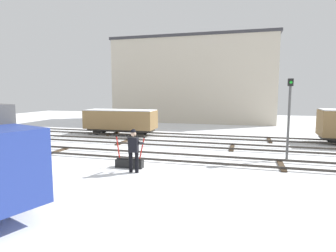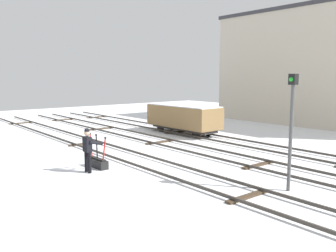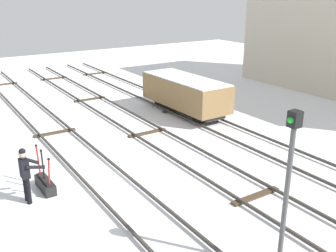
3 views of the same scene
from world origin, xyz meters
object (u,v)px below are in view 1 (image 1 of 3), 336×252
at_px(switch_lever_frame, 130,162).
at_px(freight_car_back_track, 121,120).
at_px(rail_worker, 134,148).
at_px(signal_post, 289,111).

height_order(switch_lever_frame, freight_car_back_track, freight_car_back_track).
bearing_deg(freight_car_back_track, rail_worker, -63.53).
distance_m(switch_lever_frame, rail_worker, 1.14).
xyz_separation_m(rail_worker, signal_post, (6.47, 4.24, 1.39)).
bearing_deg(switch_lever_frame, signal_post, 25.60).
distance_m(rail_worker, freight_car_back_track, 10.78).
height_order(switch_lever_frame, rail_worker, rail_worker).
distance_m(rail_worker, signal_post, 7.86).
bearing_deg(signal_post, switch_lever_frame, -152.81).
bearing_deg(switch_lever_frame, rail_worker, -55.26).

